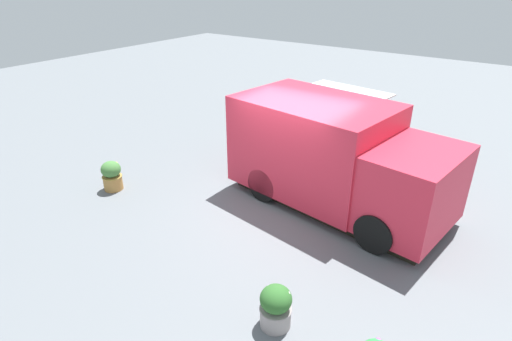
{
  "coord_description": "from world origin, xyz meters",
  "views": [
    {
      "loc": [
        4.31,
        -7.12,
        4.89
      ],
      "look_at": [
        -0.16,
        -0.82,
        1.09
      ],
      "focal_mm": 28.94,
      "sensor_mm": 36.0,
      "label": 1
    }
  ],
  "objects_px": {
    "food_truck": "(335,158)",
    "planter_flowering_far": "(112,175)",
    "person_customer": "(292,120)",
    "planter_flowering_near": "(276,307)"
  },
  "relations": [
    {
      "from": "person_customer",
      "to": "planter_flowering_far",
      "type": "bearing_deg",
      "value": -103.03
    },
    {
      "from": "food_truck",
      "to": "planter_flowering_far",
      "type": "height_order",
      "value": "food_truck"
    },
    {
      "from": "planter_flowering_far",
      "to": "planter_flowering_near",
      "type": "bearing_deg",
      "value": -13.26
    },
    {
      "from": "planter_flowering_far",
      "to": "person_customer",
      "type": "bearing_deg",
      "value": 76.97
    },
    {
      "from": "planter_flowering_near",
      "to": "planter_flowering_far",
      "type": "distance_m",
      "value": 5.75
    },
    {
      "from": "planter_flowering_far",
      "to": "food_truck",
      "type": "bearing_deg",
      "value": 28.76
    },
    {
      "from": "person_customer",
      "to": "planter_flowering_near",
      "type": "height_order",
      "value": "person_customer"
    },
    {
      "from": "food_truck",
      "to": "planter_flowering_far",
      "type": "relative_size",
      "value": 6.92
    },
    {
      "from": "planter_flowering_near",
      "to": "planter_flowering_far",
      "type": "relative_size",
      "value": 0.97
    },
    {
      "from": "food_truck",
      "to": "planter_flowering_near",
      "type": "xyz_separation_m",
      "value": [
        0.95,
        -3.86,
        -0.74
      ]
    }
  ]
}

